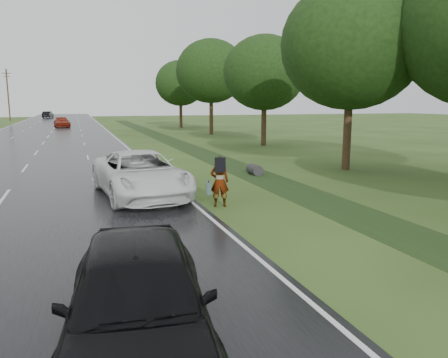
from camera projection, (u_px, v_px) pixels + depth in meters
name	position (u px, v px, depth m)	size (l,w,h in m)	color
road	(50.00, 134.00, 51.62)	(14.00, 180.00, 0.04)	black
edge_stripe_east	(109.00, 132.00, 53.76)	(0.12, 180.00, 0.01)	silver
center_line	(50.00, 133.00, 51.61)	(0.12, 180.00, 0.01)	silver
drainage_ditch	(207.00, 155.00, 30.76)	(2.20, 120.00, 0.56)	#1B3213
utility_pole_distant	(8.00, 94.00, 85.08)	(1.60, 0.26, 10.00)	#331E15
tree_east_b	(352.00, 46.00, 23.23)	(7.60, 7.60, 10.11)	#331E15
tree_east_c	(265.00, 73.00, 36.76)	(7.00, 7.00, 9.29)	#331E15
tree_east_d	(211.00, 71.00, 49.50)	(8.00, 8.00, 10.76)	#331E15
tree_east_f	(180.00, 83.00, 62.59)	(7.20, 7.20, 9.62)	#331E15
pedestrian	(219.00, 181.00, 15.56)	(0.87, 0.87, 1.83)	#A5998C
white_pickup	(140.00, 174.00, 17.13)	(2.94, 6.38, 1.77)	white
dark_sedan	(138.00, 299.00, 6.25)	(2.09, 5.21, 1.77)	black
far_car_red	(62.00, 122.00, 64.68)	(2.03, 4.98, 1.45)	maroon
far_car_dark	(48.00, 115.00, 100.84)	(1.63, 4.68, 1.54)	black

